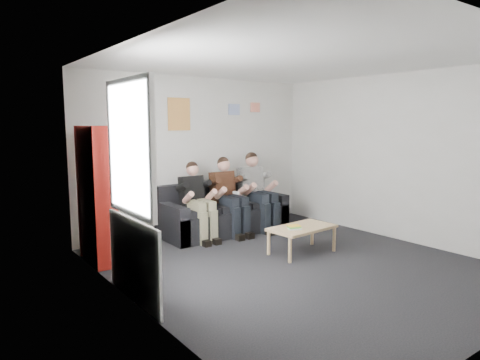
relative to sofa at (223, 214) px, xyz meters
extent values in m
plane|color=black|center=(-0.21, -2.08, -0.31)|extent=(5.00, 5.00, 0.00)
plane|color=white|center=(-0.21, -2.08, 2.39)|extent=(5.00, 5.00, 0.00)
plane|color=silver|center=(-0.21, 0.42, 1.04)|extent=(4.50, 0.00, 4.50)
plane|color=silver|center=(-2.46, -2.08, 1.04)|extent=(0.00, 5.00, 5.00)
plane|color=silver|center=(2.04, -2.08, 1.04)|extent=(0.00, 5.00, 5.00)
cube|color=black|center=(0.00, -0.04, -0.10)|extent=(2.24, 0.91, 0.43)
cube|color=black|center=(0.00, 0.31, 0.33)|extent=(2.24, 0.20, 0.44)
cube|color=black|center=(-1.03, -0.04, -0.01)|extent=(0.18, 0.91, 0.61)
cube|color=black|center=(1.03, -0.04, -0.01)|extent=(0.18, 0.91, 0.61)
cube|color=black|center=(0.00, -0.12, 0.17)|extent=(1.87, 0.63, 0.10)
cube|color=maroon|center=(-2.30, -0.34, 0.62)|extent=(0.28, 0.84, 1.87)
cube|color=#DEC680|center=(0.23, -1.72, 0.07)|extent=(1.00, 0.55, 0.04)
cylinder|color=#DEC680|center=(-0.22, -1.95, -0.13)|extent=(0.05, 0.05, 0.36)
cylinder|color=#DEC680|center=(0.68, -1.95, -0.13)|extent=(0.05, 0.05, 0.36)
cylinder|color=#DEC680|center=(-0.22, -1.50, -0.13)|extent=(0.05, 0.05, 0.36)
cylinder|color=#DEC680|center=(0.68, -1.50, -0.13)|extent=(0.05, 0.05, 0.36)
cube|color=silver|center=(0.03, -1.77, 0.09)|extent=(0.18, 0.13, 0.01)
cube|color=#55AA3C|center=(0.05, -1.75, 0.11)|extent=(0.18, 0.13, 0.01)
cube|color=yellow|center=(0.07, -1.72, 0.12)|extent=(0.18, 0.13, 0.01)
cube|color=black|center=(-0.62, 0.00, 0.47)|extent=(0.38, 0.27, 0.53)
sphere|color=tan|center=(-0.62, -0.04, 0.84)|extent=(0.21, 0.21, 0.21)
sphere|color=black|center=(-0.62, -0.02, 0.87)|extent=(0.20, 0.20, 0.20)
cube|color=#7E795A|center=(-0.62, -0.28, 0.28)|extent=(0.34, 0.43, 0.14)
cube|color=#7E795A|center=(-0.62, -0.49, -0.05)|extent=(0.32, 0.13, 0.53)
cube|color=black|center=(-0.62, -0.54, -0.26)|extent=(0.32, 0.24, 0.09)
cube|color=#4F2E1A|center=(0.00, 0.01, 0.49)|extent=(0.40, 0.29, 0.56)
sphere|color=tan|center=(0.00, -0.03, 0.87)|extent=(0.22, 0.22, 0.22)
sphere|color=black|center=(0.00, -0.02, 0.91)|extent=(0.21, 0.21, 0.21)
cube|color=black|center=(0.00, -0.29, 0.29)|extent=(0.36, 0.46, 0.15)
cube|color=black|center=(0.00, -0.51, -0.05)|extent=(0.34, 0.14, 0.53)
cube|color=black|center=(0.00, -0.57, -0.26)|extent=(0.34, 0.26, 0.10)
cube|color=silver|center=(0.00, -0.39, 0.44)|extent=(0.04, 0.14, 0.04)
cube|color=white|center=(0.62, 0.01, 0.51)|extent=(0.43, 0.31, 0.60)
sphere|color=tan|center=(0.62, -0.03, 0.92)|extent=(0.23, 0.23, 0.23)
sphere|color=black|center=(0.62, -0.01, 0.96)|extent=(0.22, 0.22, 0.22)
cube|color=black|center=(0.62, -0.31, 0.29)|extent=(0.38, 0.49, 0.16)
cube|color=black|center=(0.62, -0.54, -0.05)|extent=(0.36, 0.15, 0.53)
cube|color=black|center=(0.62, -0.61, -0.26)|extent=(0.36, 0.28, 0.11)
cylinder|color=silver|center=(-2.36, -2.16, 0.04)|extent=(0.06, 0.06, 0.60)
cylinder|color=silver|center=(-2.36, -2.08, 0.04)|extent=(0.06, 0.06, 0.60)
cylinder|color=silver|center=(-2.36, -2.00, 0.04)|extent=(0.06, 0.06, 0.60)
cylinder|color=silver|center=(-2.36, -1.92, 0.04)|extent=(0.06, 0.06, 0.60)
cylinder|color=silver|center=(-2.36, -1.84, 0.04)|extent=(0.06, 0.06, 0.60)
cylinder|color=silver|center=(-2.36, -1.76, 0.04)|extent=(0.06, 0.06, 0.60)
cylinder|color=silver|center=(-2.36, -1.68, 0.04)|extent=(0.06, 0.06, 0.60)
cylinder|color=silver|center=(-2.36, -1.60, 0.04)|extent=(0.06, 0.06, 0.60)
cube|color=silver|center=(-2.36, -1.88, -0.24)|extent=(0.10, 0.64, 0.04)
cube|color=silver|center=(-2.36, -1.88, 0.32)|extent=(0.10, 0.64, 0.04)
cube|color=white|center=(-2.44, -1.88, 1.34)|extent=(0.02, 1.00, 1.30)
cube|color=white|center=(-2.43, -1.88, 2.02)|extent=(0.05, 1.12, 0.06)
cube|color=white|center=(-2.43, -1.88, 0.66)|extent=(0.05, 1.12, 0.06)
cube|color=white|center=(-2.43, -1.88, 0.14)|extent=(0.03, 1.30, 0.90)
cube|color=#DDCB4E|center=(-0.61, 0.41, 1.74)|extent=(0.42, 0.01, 0.55)
cube|color=blue|center=(0.54, 0.41, 1.84)|extent=(0.25, 0.01, 0.20)
cube|color=#E14691|center=(1.04, 0.41, 1.89)|extent=(0.22, 0.01, 0.18)
cube|color=white|center=(-1.21, 0.41, 1.94)|extent=(0.20, 0.01, 0.14)
camera|label=1|loc=(-4.14, -6.09, 1.59)|focal=32.00mm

